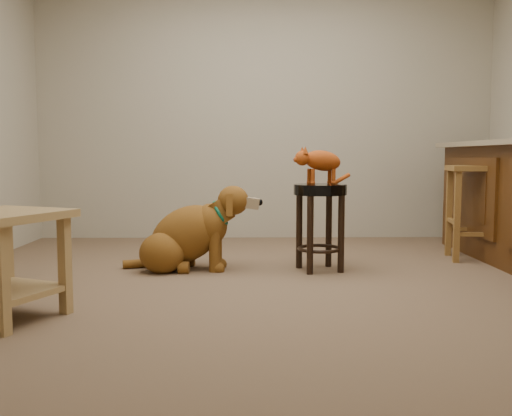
{
  "coord_description": "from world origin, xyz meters",
  "views": [
    {
      "loc": [
        -0.19,
        -3.71,
        0.82
      ],
      "look_at": [
        -0.12,
        0.36,
        0.45
      ],
      "focal_mm": 40.0,
      "sensor_mm": 36.0,
      "label": 1
    }
  ],
  "objects_px": {
    "wood_stool": "(474,211)",
    "tabby_kitten": "(319,162)",
    "golden_retriever": "(188,236)",
    "padded_stool": "(320,209)",
    "side_table": "(4,248)"
  },
  "relations": [
    {
      "from": "wood_stool",
      "to": "tabby_kitten",
      "type": "relative_size",
      "value": 1.69
    },
    {
      "from": "wood_stool",
      "to": "golden_retriever",
      "type": "relative_size",
      "value": 0.72
    },
    {
      "from": "padded_stool",
      "to": "wood_stool",
      "type": "bearing_deg",
      "value": 17.89
    },
    {
      "from": "tabby_kitten",
      "to": "golden_retriever",
      "type": "bearing_deg",
      "value": 163.26
    },
    {
      "from": "padded_stool",
      "to": "tabby_kitten",
      "type": "distance_m",
      "value": 0.34
    },
    {
      "from": "side_table",
      "to": "golden_retriever",
      "type": "bearing_deg",
      "value": 57.89
    },
    {
      "from": "golden_retriever",
      "to": "tabby_kitten",
      "type": "relative_size",
      "value": 2.33
    },
    {
      "from": "side_table",
      "to": "wood_stool",
      "type": "bearing_deg",
      "value": 28.24
    },
    {
      "from": "wood_stool",
      "to": "side_table",
      "type": "distance_m",
      "value": 3.43
    },
    {
      "from": "side_table",
      "to": "tabby_kitten",
      "type": "bearing_deg",
      "value": 34.92
    },
    {
      "from": "wood_stool",
      "to": "tabby_kitten",
      "type": "height_order",
      "value": "tabby_kitten"
    },
    {
      "from": "padded_stool",
      "to": "golden_retriever",
      "type": "relative_size",
      "value": 0.6
    },
    {
      "from": "padded_stool",
      "to": "side_table",
      "type": "distance_m",
      "value": 2.12
    },
    {
      "from": "side_table",
      "to": "golden_retriever",
      "type": "relative_size",
      "value": 0.68
    },
    {
      "from": "tabby_kitten",
      "to": "side_table",
      "type": "bearing_deg",
      "value": -158.8
    }
  ]
}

